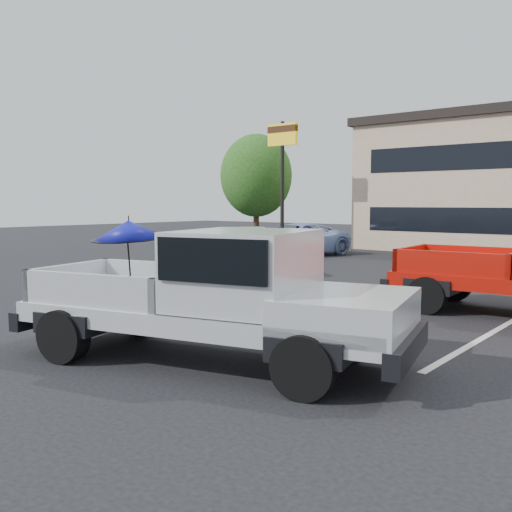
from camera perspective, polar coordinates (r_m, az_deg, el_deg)
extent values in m
plane|color=black|center=(9.89, 0.99, -7.80)|extent=(90.00, 90.00, 0.00)
cube|color=silver|center=(13.30, -3.89, -4.39)|extent=(0.12, 5.00, 0.01)
cube|color=silver|center=(10.27, 21.66, -7.67)|extent=(0.12, 5.00, 0.01)
cylinder|color=black|center=(26.84, 2.64, 6.94)|extent=(0.18, 0.18, 6.00)
cube|color=yellow|center=(27.02, 2.66, 12.04)|extent=(1.60, 0.18, 1.00)
cube|color=#381E0C|center=(27.05, 2.67, 12.56)|extent=(1.60, 0.22, 0.30)
cylinder|color=#332114|center=(31.67, 0.02, 3.46)|extent=(0.32, 0.32, 2.42)
ellipsoid|color=#174F16|center=(31.69, 0.02, 8.04)|extent=(3.96, 3.96, 4.55)
cylinder|color=black|center=(8.54, -18.72, -7.58)|extent=(0.81, 0.46, 0.76)
cylinder|color=black|center=(9.92, -11.35, -5.62)|extent=(0.81, 0.46, 0.76)
cylinder|color=black|center=(6.66, 4.81, -10.98)|extent=(0.81, 0.46, 0.76)
cylinder|color=black|center=(8.35, 9.19, -7.65)|extent=(0.81, 0.46, 0.76)
cube|color=silver|center=(8.12, -4.63, -5.89)|extent=(5.70, 3.18, 0.28)
cube|color=silver|center=(7.32, 9.18, -5.51)|extent=(1.92, 2.23, 0.46)
cube|color=black|center=(7.24, 14.92, -8.82)|extent=(0.67, 1.95, 0.30)
cube|color=black|center=(9.78, -18.85, -5.25)|extent=(0.65, 1.94, 0.28)
cube|color=silver|center=(7.76, -1.13, -1.31)|extent=(2.05, 2.19, 1.05)
cube|color=black|center=(7.74, -1.13, 0.16)|extent=(1.93, 2.25, 0.55)
cube|color=black|center=(8.90, -12.81, -4.62)|extent=(2.68, 2.35, 0.10)
cube|color=silver|center=(9.55, -9.66, -2.07)|extent=(2.25, 0.66, 0.50)
cube|color=silver|center=(8.19, -16.58, -3.44)|extent=(2.25, 0.66, 0.50)
cube|color=silver|center=(9.56, -18.08, -2.25)|extent=(0.55, 1.81, 0.50)
cube|color=silver|center=(8.23, -6.77, -3.21)|extent=(0.55, 1.81, 0.50)
ellipsoid|color=brown|center=(8.98, -9.79, -3.17)|extent=(0.53, 0.48, 0.30)
cylinder|color=brown|center=(8.79, -8.74, -3.59)|extent=(0.07, 0.07, 0.23)
cylinder|color=brown|center=(8.91, -8.20, -3.46)|extent=(0.07, 0.07, 0.23)
ellipsoid|color=brown|center=(8.86, -8.95, -2.03)|extent=(0.34, 0.32, 0.41)
cylinder|color=red|center=(8.84, -8.86, -1.19)|extent=(0.20, 0.20, 0.04)
sphere|color=brown|center=(8.79, -8.51, -0.60)|extent=(0.22, 0.22, 0.22)
cone|color=black|center=(8.73, -7.83, -0.76)|extent=(0.17, 0.14, 0.10)
cone|color=black|center=(8.74, -8.83, 0.11)|extent=(0.08, 0.08, 0.11)
cone|color=black|center=(8.84, -8.42, 0.18)|extent=(0.08, 0.08, 0.11)
cylinder|color=brown|center=(9.09, -10.66, -3.69)|extent=(0.27, 0.05, 0.09)
cylinder|color=black|center=(8.72, -12.53, -1.00)|extent=(0.02, 0.10, 1.05)
cone|color=#12139F|center=(8.68, -12.60, 2.58)|extent=(1.10, 1.12, 0.36)
cylinder|color=black|center=(8.67, -12.62, 3.63)|extent=(0.02, 0.02, 0.10)
cylinder|color=black|center=(8.69, -12.58, 1.72)|extent=(1.10, 1.10, 0.09)
cylinder|color=black|center=(12.07, 16.73, -3.78)|extent=(0.78, 0.33, 0.76)
cylinder|color=black|center=(13.82, 19.21, -2.72)|extent=(0.78, 0.33, 0.76)
cube|color=black|center=(13.22, 14.32, -2.41)|extent=(0.30, 1.98, 0.28)
cube|color=black|center=(12.79, 19.82, -1.78)|extent=(2.42, 1.99, 0.10)
cube|color=#B4130A|center=(13.59, 20.86, -0.13)|extent=(2.31, 0.24, 0.50)
cube|color=#B4130A|center=(11.92, 18.72, -0.79)|extent=(2.31, 0.24, 0.50)
cube|color=#B4130A|center=(13.09, 15.20, -0.16)|extent=(0.21, 1.85, 0.50)
imported|color=#B1B3B9|center=(18.49, -1.07, 0.61)|extent=(4.65, 3.19, 1.45)
imported|color=#8EA3D4|center=(24.20, 3.89, 1.64)|extent=(3.34, 5.35, 1.38)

